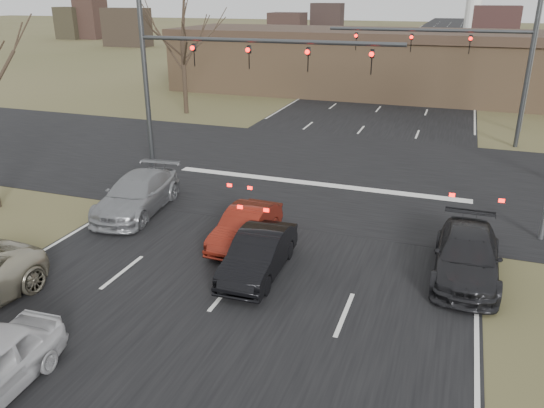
{
  "coord_description": "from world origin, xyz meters",
  "views": [
    {
      "loc": [
        5.72,
        -9.11,
        8.02
      ],
      "look_at": [
        0.63,
        5.25,
        2.0
      ],
      "focal_mm": 35.0,
      "sensor_mm": 36.0,
      "label": 1
    }
  ],
  "objects": [
    {
      "name": "road_main",
      "position": [
        0.0,
        60.0,
        0.01
      ],
      "size": [
        14.0,
        300.0,
        0.02
      ],
      "primitive_type": "cube",
      "color": "black",
      "rests_on": "ground"
    },
    {
      "name": "tree_left_far",
      "position": [
        -13.0,
        25.0,
        7.34
      ],
      "size": [
        5.7,
        5.7,
        9.5
      ],
      "color": "black",
      "rests_on": "ground"
    },
    {
      "name": "car_black_hatch",
      "position": [
        0.5,
        4.39,
        0.66
      ],
      "size": [
        1.53,
        4.06,
        1.32
      ],
      "primitive_type": "imported",
      "rotation": [
        0.0,
        0.0,
        0.03
      ],
      "color": "black",
      "rests_on": "ground"
    },
    {
      "name": "building",
      "position": [
        2.0,
        38.0,
        2.67
      ],
      "size": [
        42.4,
        10.4,
        5.3
      ],
      "color": "#7F6144",
      "rests_on": "ground"
    },
    {
      "name": "car_red_ahead",
      "position": [
        -0.69,
        6.26,
        0.63
      ],
      "size": [
        1.46,
        3.86,
        1.26
      ],
      "primitive_type": "imported",
      "rotation": [
        0.0,
        0.0,
        -0.03
      ],
      "color": "#64170E",
      "rests_on": "ground"
    },
    {
      "name": "streetlight_right_far",
      "position": [
        9.32,
        27.0,
        5.59
      ],
      "size": [
        2.34,
        0.25,
        10.0
      ],
      "color": "gray",
      "rests_on": "ground"
    },
    {
      "name": "car_grey_ahead",
      "position": [
        -5.81,
        7.51,
        0.73
      ],
      "size": [
        2.64,
        5.24,
        1.46
      ],
      "primitive_type": "imported",
      "rotation": [
        0.0,
        0.0,
        0.12
      ],
      "color": "gray",
      "rests_on": "ground"
    },
    {
      "name": "mast_arm_near",
      "position": [
        -5.23,
        13.0,
        5.07
      ],
      "size": [
        12.12,
        0.24,
        8.0
      ],
      "color": "#383A3D",
      "rests_on": "ground"
    },
    {
      "name": "mast_arm_far",
      "position": [
        6.18,
        23.0,
        5.02
      ],
      "size": [
        11.12,
        0.24,
        8.0
      ],
      "color": "#383A3D",
      "rests_on": "ground"
    },
    {
      "name": "road_cross",
      "position": [
        0.0,
        15.0,
        0.01
      ],
      "size": [
        200.0,
        14.0,
        0.02
      ],
      "primitive_type": "cube",
      "color": "black",
      "rests_on": "ground"
    },
    {
      "name": "ground",
      "position": [
        0.0,
        0.0,
        0.0
      ],
      "size": [
        360.0,
        360.0,
        0.0
      ],
      "primitive_type": "plane",
      "color": "#494927",
      "rests_on": "ground"
    },
    {
      "name": "car_charcoal_sedan",
      "position": [
        6.5,
        6.34,
        0.68
      ],
      "size": [
        1.92,
        4.71,
        1.36
      ],
      "primitive_type": "imported",
      "rotation": [
        0.0,
        0.0,
        -0.0
      ],
      "color": "black",
      "rests_on": "ground"
    }
  ]
}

